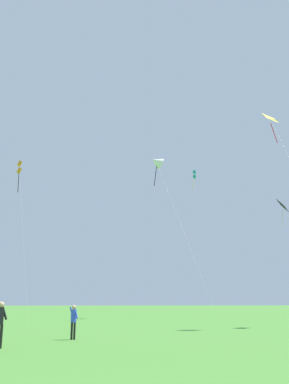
{
  "coord_description": "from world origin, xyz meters",
  "views": [
    {
      "loc": [
        0.7,
        -5.16,
        1.7
      ],
      "look_at": [
        5.01,
        33.72,
        12.0
      ],
      "focal_mm": 39.05,
      "sensor_mm": 36.0,
      "label": 1
    }
  ],
  "objects": [
    {
      "name": "kite_teal_box",
      "position": [
        12.02,
        42.16,
        16.29
      ],
      "size": [
        2.1,
        5.95,
        17.15
      ],
      "color": "teal",
      "rests_on": "ground_plane"
    },
    {
      "name": "kite_white_distant",
      "position": [
        7.42,
        42.23,
        18.07
      ],
      "size": [
        4.53,
        12.77,
        18.97
      ],
      "color": "white",
      "rests_on": "ground_plane"
    },
    {
      "name": "person_far_back",
      "position": [
        -0.36,
        15.48,
        0.93
      ],
      "size": [
        0.45,
        0.34,
        1.55
      ],
      "color": "black",
      "rests_on": "ground_plane"
    },
    {
      "name": "kite_orange_box",
      "position": [
        -7.75,
        37.68,
        15.17
      ],
      "size": [
        3.14,
        6.17,
        16.06
      ],
      "color": "orange",
      "rests_on": "ground_plane"
    },
    {
      "name": "person_foreground_watcher",
      "position": [
        -2.93,
        11.87,
        1.03
      ],
      "size": [
        0.53,
        0.32,
        1.7
      ],
      "color": "black",
      "rests_on": "ground_plane"
    },
    {
      "name": "kite_yellow_diamond",
      "position": [
        13.68,
        22.87,
        14.48
      ],
      "size": [
        1.39,
        11.32,
        15.97
      ],
      "color": "yellow",
      "rests_on": "ground_plane"
    },
    {
      "name": "kite_black_large",
      "position": [
        14.48,
        24.06,
        8.29
      ],
      "size": [
        2.01,
        5.3,
        9.19
      ],
      "color": "black",
      "rests_on": "ground_plane"
    }
  ]
}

